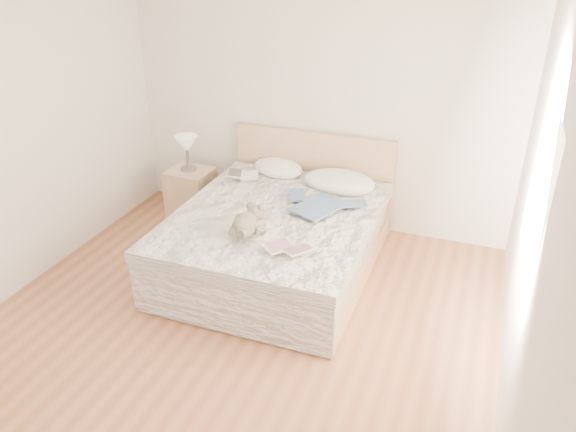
# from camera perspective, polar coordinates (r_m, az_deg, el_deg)

# --- Properties ---
(floor) EXTENTS (4.00, 4.50, 0.00)m
(floor) POSITION_cam_1_polar(r_m,az_deg,el_deg) (4.46, -6.62, -12.68)
(floor) COLOR brown
(floor) RESTS_ON ground
(wall_back) EXTENTS (4.00, 0.02, 2.70)m
(wall_back) POSITION_cam_1_polar(r_m,az_deg,el_deg) (5.71, 2.97, 11.99)
(wall_back) COLOR silver
(wall_back) RESTS_ON ground
(wall_right) EXTENTS (0.02, 4.50, 2.70)m
(wall_right) POSITION_cam_1_polar(r_m,az_deg,el_deg) (3.37, 24.01, -1.69)
(wall_right) COLOR silver
(wall_right) RESTS_ON ground
(window) EXTENTS (0.02, 1.30, 1.10)m
(window) POSITION_cam_1_polar(r_m,az_deg,el_deg) (3.60, 24.04, 1.91)
(window) COLOR white
(window) RESTS_ON wall_right
(bed) EXTENTS (1.72, 2.14, 1.00)m
(bed) POSITION_cam_1_polar(r_m,az_deg,el_deg) (5.18, -0.92, -2.16)
(bed) COLOR tan
(bed) RESTS_ON floor
(nightstand) EXTENTS (0.47, 0.42, 0.56)m
(nightstand) POSITION_cam_1_polar(r_m,az_deg,el_deg) (6.16, -9.79, 2.19)
(nightstand) COLOR tan
(nightstand) RESTS_ON floor
(table_lamp) EXTENTS (0.26, 0.26, 0.37)m
(table_lamp) POSITION_cam_1_polar(r_m,az_deg,el_deg) (5.97, -10.26, 7.03)
(table_lamp) COLOR #4C4741
(table_lamp) RESTS_ON nightstand
(pillow_left) EXTENTS (0.65, 0.55, 0.17)m
(pillow_left) POSITION_cam_1_polar(r_m,az_deg,el_deg) (5.81, -1.00, 4.90)
(pillow_left) COLOR white
(pillow_left) RESTS_ON bed
(pillow_middle) EXTENTS (0.66, 0.48, 0.19)m
(pillow_middle) POSITION_cam_1_polar(r_m,az_deg,el_deg) (5.52, 4.92, 3.56)
(pillow_middle) COLOR white
(pillow_middle) RESTS_ON bed
(pillow_right) EXTENTS (0.71, 0.53, 0.20)m
(pillow_right) POSITION_cam_1_polar(r_m,az_deg,el_deg) (5.50, 5.45, 3.46)
(pillow_right) COLOR white
(pillow_right) RESTS_ON bed
(blouse) EXTENTS (0.70, 0.72, 0.02)m
(blouse) POSITION_cam_1_polar(r_m,az_deg,el_deg) (5.02, 3.12, 0.99)
(blouse) COLOR #364A6C
(blouse) RESTS_ON bed
(photo_book) EXTENTS (0.41, 0.34, 0.03)m
(photo_book) POSITION_cam_1_polar(r_m,az_deg,el_deg) (5.68, -4.64, 4.18)
(photo_book) COLOR white
(photo_book) RESTS_ON bed
(childrens_book) EXTENTS (0.41, 0.38, 0.02)m
(childrens_book) POSITION_cam_1_polar(r_m,az_deg,el_deg) (4.36, 0.10, -3.34)
(childrens_book) COLOR beige
(childrens_book) RESTS_ON bed
(teddy_bear) EXTENTS (0.25, 0.35, 0.18)m
(teddy_bear) POSITION_cam_1_polar(r_m,az_deg,el_deg) (4.60, -4.42, -1.41)
(teddy_bear) COLOR #665D4D
(teddy_bear) RESTS_ON bed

